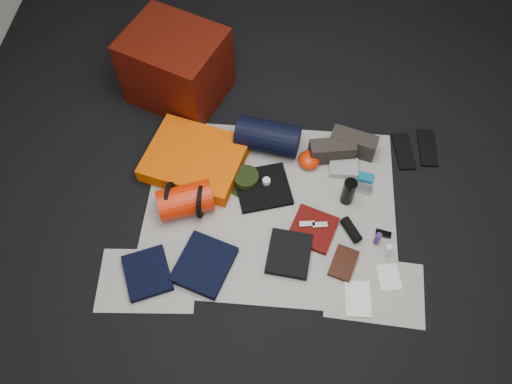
# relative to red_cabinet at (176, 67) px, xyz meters

# --- Properties ---
(floor) EXTENTS (4.50, 4.50, 0.02)m
(floor) POSITION_rel_red_cabinet_xyz_m (0.73, -0.93, -0.27)
(floor) COLOR black
(floor) RESTS_ON ground
(newspaper_mat) EXTENTS (1.60, 1.30, 0.01)m
(newspaper_mat) POSITION_rel_red_cabinet_xyz_m (0.73, -0.93, -0.26)
(newspaper_mat) COLOR beige
(newspaper_mat) RESTS_ON floor
(newspaper_sheet_front_left) EXTENTS (0.61, 0.44, 0.00)m
(newspaper_sheet_front_left) POSITION_rel_red_cabinet_xyz_m (0.03, -1.48, -0.26)
(newspaper_sheet_front_left) COLOR beige
(newspaper_sheet_front_left) RESTS_ON floor
(newspaper_sheet_front_right) EXTENTS (0.60, 0.43, 0.00)m
(newspaper_sheet_front_right) POSITION_rel_red_cabinet_xyz_m (1.38, -1.43, -0.26)
(newspaper_sheet_front_right) COLOR beige
(newspaper_sheet_front_right) RESTS_ON floor
(red_cabinet) EXTENTS (0.79, 0.73, 0.53)m
(red_cabinet) POSITION_rel_red_cabinet_xyz_m (0.00, 0.00, 0.00)
(red_cabinet) COLOR #450C05
(red_cabinet) RESTS_ON floor
(sleeping_pad) EXTENTS (0.73, 0.65, 0.11)m
(sleeping_pad) POSITION_rel_red_cabinet_xyz_m (0.20, -0.63, -0.20)
(sleeping_pad) COLOR #E85602
(sleeping_pad) RESTS_ON newspaper_mat
(stuff_sack) EXTENTS (0.39, 0.31, 0.20)m
(stuff_sack) POSITION_rel_red_cabinet_xyz_m (0.20, -0.98, -0.16)
(stuff_sack) COLOR red
(stuff_sack) RESTS_ON newspaper_mat
(sack_strap_left) EXTENTS (0.02, 0.22, 0.22)m
(sack_strap_left) POSITION_rel_red_cabinet_xyz_m (0.10, -0.98, -0.15)
(sack_strap_left) COLOR black
(sack_strap_left) RESTS_ON newspaper_mat
(sack_strap_right) EXTENTS (0.03, 0.22, 0.22)m
(sack_strap_right) POSITION_rel_red_cabinet_xyz_m (0.30, -0.98, -0.15)
(sack_strap_right) COLOR black
(sack_strap_right) RESTS_ON newspaper_mat
(navy_duffel) EXTENTS (0.46, 0.29, 0.22)m
(navy_duffel) POSITION_rel_red_cabinet_xyz_m (0.68, -0.45, -0.15)
(navy_duffel) COLOR black
(navy_duffel) RESTS_ON newspaper_mat
(boonie_brim) EXTENTS (0.31, 0.31, 0.01)m
(boonie_brim) POSITION_rel_red_cabinet_xyz_m (0.56, -0.75, -0.25)
(boonie_brim) COLOR black
(boonie_brim) RESTS_ON newspaper_mat
(boonie_crown) EXTENTS (0.17, 0.17, 0.08)m
(boonie_crown) POSITION_rel_red_cabinet_xyz_m (0.56, -0.75, -0.21)
(boonie_crown) COLOR black
(boonie_crown) RESTS_ON boonie_brim
(hiking_boot_left) EXTENTS (0.32, 0.17, 0.15)m
(hiking_boot_left) POSITION_rel_red_cabinet_xyz_m (1.12, -0.50, -0.18)
(hiking_boot_left) COLOR #2C2622
(hiking_boot_left) RESTS_ON newspaper_mat
(hiking_boot_right) EXTENTS (0.33, 0.20, 0.16)m
(hiking_boot_right) POSITION_rel_red_cabinet_xyz_m (1.26, -0.43, -0.18)
(hiking_boot_right) COLOR #2C2622
(hiking_boot_right) RESTS_ON newspaper_mat
(flip_flop_left) EXTENTS (0.15, 0.32, 0.02)m
(flip_flop_left) POSITION_rel_red_cabinet_xyz_m (1.62, -0.41, -0.26)
(flip_flop_left) COLOR black
(flip_flop_left) RESTS_ON floor
(flip_flop_right) EXTENTS (0.12, 0.31, 0.02)m
(flip_flop_right) POSITION_rel_red_cabinet_xyz_m (1.79, -0.37, -0.26)
(flip_flop_right) COLOR black
(flip_flop_right) RESTS_ON floor
(trousers_navy_a) EXTENTS (0.35, 0.37, 0.05)m
(trousers_navy_a) POSITION_rel_red_cabinet_xyz_m (0.03, -1.45, -0.24)
(trousers_navy_a) COLOR black
(trousers_navy_a) RESTS_ON newspaper_mat
(trousers_navy_b) EXTENTS (0.40, 0.42, 0.05)m
(trousers_navy_b) POSITION_rel_red_cabinet_xyz_m (0.36, -1.37, -0.23)
(trousers_navy_b) COLOR black
(trousers_navy_b) RESTS_ON newspaper_mat
(trousers_charcoal) EXTENTS (0.28, 0.32, 0.05)m
(trousers_charcoal) POSITION_rel_red_cabinet_xyz_m (0.87, -1.25, -0.24)
(trousers_charcoal) COLOR black
(trousers_charcoal) RESTS_ON newspaper_mat
(black_tshirt) EXTENTS (0.42, 0.40, 0.03)m
(black_tshirt) POSITION_rel_red_cabinet_xyz_m (0.67, -0.79, -0.24)
(black_tshirt) COLOR black
(black_tshirt) RESTS_ON newspaper_mat
(red_shirt) EXTENTS (0.34, 0.34, 0.04)m
(red_shirt) POSITION_rel_red_cabinet_xyz_m (1.01, -1.07, -0.24)
(red_shirt) COLOR #520B09
(red_shirt) RESTS_ON newspaper_mat
(orange_stuff_sack) EXTENTS (0.17, 0.17, 0.10)m
(orange_stuff_sack) POSITION_rel_red_cabinet_xyz_m (0.97, -0.57, -0.21)
(orange_stuff_sack) COLOR red
(orange_stuff_sack) RESTS_ON newspaper_mat
(first_aid_pouch) EXTENTS (0.19, 0.14, 0.05)m
(first_aid_pouch) POSITION_rel_red_cabinet_xyz_m (1.20, -0.60, -0.23)
(first_aid_pouch) COLOR gray
(first_aid_pouch) RESTS_ON newspaper_mat
(water_bottle) EXTENTS (0.10, 0.10, 0.21)m
(water_bottle) POSITION_rel_red_cabinet_xyz_m (1.22, -0.83, -0.15)
(water_bottle) COLOR black
(water_bottle) RESTS_ON newspaper_mat
(speaker) EXTENTS (0.14, 0.18, 0.06)m
(speaker) POSITION_rel_red_cabinet_xyz_m (1.25, -1.06, -0.23)
(speaker) COLOR black
(speaker) RESTS_ON newspaper_mat
(compact_camera) EXTENTS (0.11, 0.08, 0.04)m
(compact_camera) POSITION_rel_red_cabinet_xyz_m (1.34, -0.75, -0.24)
(compact_camera) COLOR #B0B0B5
(compact_camera) RESTS_ON newspaper_mat
(cyan_case) EXTENTS (0.11, 0.08, 0.03)m
(cyan_case) POSITION_rel_red_cabinet_xyz_m (1.35, -0.66, -0.24)
(cyan_case) COLOR #0D6485
(cyan_case) RESTS_ON newspaper_mat
(toiletry_purple) EXTENTS (0.04, 0.04, 0.11)m
(toiletry_purple) POSITION_rel_red_cabinet_xyz_m (1.40, -1.12, -0.20)
(toiletry_purple) COLOR #391F66
(toiletry_purple) RESTS_ON newspaper_mat
(toiletry_clear) EXTENTS (0.05, 0.05, 0.11)m
(toiletry_clear) POSITION_rel_red_cabinet_xyz_m (1.46, -1.19, -0.20)
(toiletry_clear) COLOR silver
(toiletry_clear) RESTS_ON newspaper_mat
(paperback_book) EXTENTS (0.20, 0.24, 0.03)m
(paperback_book) POSITION_rel_red_cabinet_xyz_m (1.20, -1.28, -0.24)
(paperback_book) COLOR black
(paperback_book) RESTS_ON newspaper_mat
(map_booklet) EXTENTS (0.16, 0.22, 0.01)m
(map_booklet) POSITION_rel_red_cabinet_xyz_m (1.28, -1.50, -0.25)
(map_booklet) COLOR silver
(map_booklet) RESTS_ON newspaper_mat
(map_printout) EXTENTS (0.15, 0.18, 0.01)m
(map_printout) POSITION_rel_red_cabinet_xyz_m (1.47, -1.34, -0.26)
(map_printout) COLOR silver
(map_printout) RESTS_ON newspaper_mat
(sunglasses) EXTENTS (0.10, 0.06, 0.02)m
(sunglasses) POSITION_rel_red_cabinet_xyz_m (1.45, -1.06, -0.25)
(sunglasses) COLOR black
(sunglasses) RESTS_ON newspaper_mat
(key_cluster) EXTENTS (0.08, 0.08, 0.01)m
(key_cluster) POSITION_rel_red_cabinet_xyz_m (-0.00, -1.53, -0.25)
(key_cluster) COLOR #B0B0B5
(key_cluster) RESTS_ON newspaper_mat
(tape_roll) EXTENTS (0.05, 0.05, 0.04)m
(tape_roll) POSITION_rel_red_cabinet_xyz_m (0.69, -0.76, -0.21)
(tape_roll) COLOR silver
(tape_roll) RESTS_ON black_tshirt
(energy_bar_a) EXTENTS (0.10, 0.05, 0.01)m
(energy_bar_a) POSITION_rel_red_cabinet_xyz_m (0.97, -1.05, -0.22)
(energy_bar_a) COLOR #B0B0B5
(energy_bar_a) RESTS_ON red_shirt
(energy_bar_b) EXTENTS (0.10, 0.05, 0.01)m
(energy_bar_b) POSITION_rel_red_cabinet_xyz_m (1.05, -1.05, -0.22)
(energy_bar_b) COLOR #B0B0B5
(energy_bar_b) RESTS_ON red_shirt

